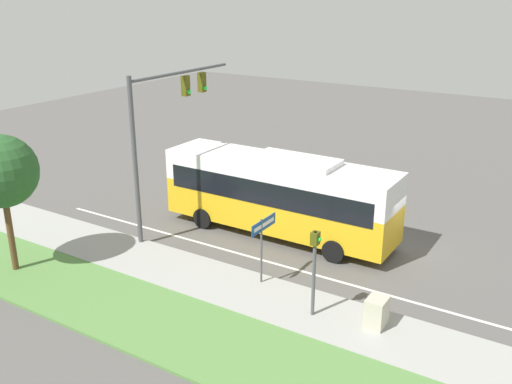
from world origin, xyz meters
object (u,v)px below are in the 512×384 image
at_px(pedestrian_signal, 314,261).
at_px(utility_cabinet, 376,312).
at_px(signal_gantry, 164,119).
at_px(street_sign, 263,237).
at_px(bus, 279,191).

bearing_deg(pedestrian_signal, utility_cabinet, -76.47).
distance_m(signal_gantry, utility_cabinet, 12.20).
xyz_separation_m(street_sign, utility_cabinet, (-0.62, -4.68, -1.31)).
bearing_deg(utility_cabinet, bus, 52.79).
bearing_deg(pedestrian_signal, signal_gantry, 70.11).
bearing_deg(signal_gantry, street_sign, -108.68).
bearing_deg(street_sign, pedestrian_signal, -112.71).
relative_size(signal_gantry, street_sign, 2.74).
bearing_deg(bus, street_sign, -157.39).
height_order(bus, signal_gantry, signal_gantry).
relative_size(bus, pedestrian_signal, 3.38).
bearing_deg(signal_gantry, bus, -64.37).
bearing_deg(signal_gantry, pedestrian_signal, -109.89).
height_order(bus, pedestrian_signal, bus).
bearing_deg(street_sign, bus, 22.61).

